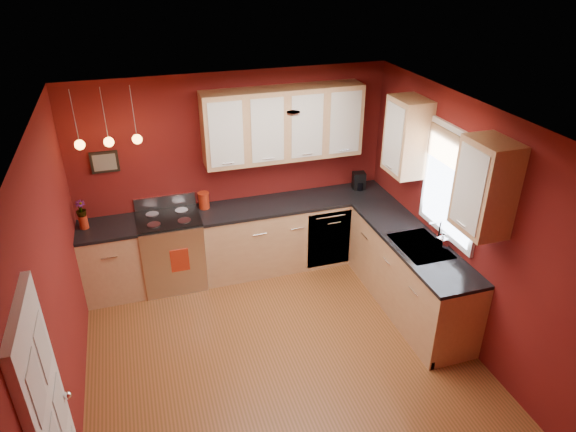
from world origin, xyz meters
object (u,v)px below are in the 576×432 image
object	(u,v)px
gas_range	(172,250)
sink	(420,248)
red_canister	(204,200)
coffee_maker	(359,181)
soap_pump	(442,241)

from	to	relation	value
gas_range	sink	distance (m)	3.05
sink	red_canister	xyz separation A→B (m)	(-2.15, 1.65, 0.13)
sink	coffee_maker	bearing A→B (deg)	91.33
gas_range	red_canister	size ratio (longest dim) A/B	5.17
sink	soap_pump	size ratio (longest dim) A/B	3.26
sink	soap_pump	bearing A→B (deg)	-38.04
red_canister	soap_pump	size ratio (longest dim) A/B	1.00
sink	coffee_maker	xyz separation A→B (m)	(-0.04, 1.59, 0.13)
red_canister	gas_range	bearing A→B (deg)	-162.90
gas_range	coffee_maker	bearing A→B (deg)	2.03
gas_range	sink	size ratio (longest dim) A/B	1.59
sink	soap_pump	xyz separation A→B (m)	(0.17, -0.14, 0.13)
red_canister	soap_pump	bearing A→B (deg)	-37.45
sink	red_canister	distance (m)	2.71
gas_range	soap_pump	bearing A→B (deg)	-30.34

